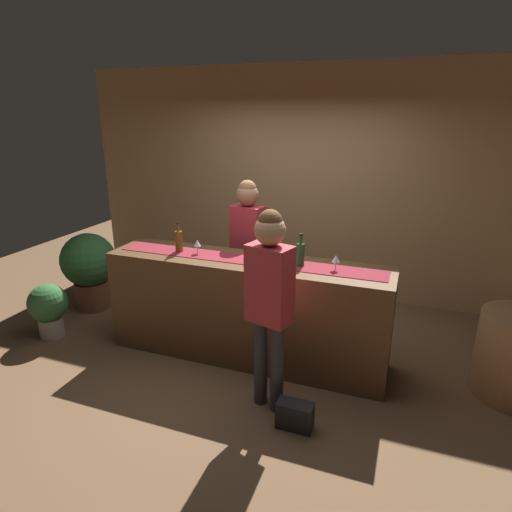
% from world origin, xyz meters
% --- Properties ---
extents(ground_plane, '(10.00, 10.00, 0.00)m').
position_xyz_m(ground_plane, '(0.00, 0.00, 0.00)').
color(ground_plane, brown).
extents(back_wall, '(6.00, 0.12, 2.90)m').
position_xyz_m(back_wall, '(0.00, 1.90, 1.45)').
color(back_wall, tan).
rests_on(back_wall, ground).
extents(bar_counter, '(2.73, 0.60, 1.02)m').
position_xyz_m(bar_counter, '(0.00, 0.00, 0.51)').
color(bar_counter, '#543821').
rests_on(bar_counter, ground).
extents(counter_runner_cloth, '(2.59, 0.28, 0.01)m').
position_xyz_m(counter_runner_cloth, '(0.00, 0.00, 1.02)').
color(counter_runner_cloth, maroon).
rests_on(counter_runner_cloth, bar_counter).
extents(wine_bottle_green, '(0.07, 0.07, 0.30)m').
position_xyz_m(wine_bottle_green, '(0.52, 0.01, 1.13)').
color(wine_bottle_green, '#194723').
rests_on(wine_bottle_green, bar_counter).
extents(wine_bottle_amber, '(0.07, 0.07, 0.30)m').
position_xyz_m(wine_bottle_amber, '(-0.71, 0.00, 1.13)').
color(wine_bottle_amber, brown).
rests_on(wine_bottle_amber, bar_counter).
extents(wine_glass_near_customer, '(0.07, 0.07, 0.14)m').
position_xyz_m(wine_glass_near_customer, '(0.84, 0.00, 1.12)').
color(wine_glass_near_customer, silver).
rests_on(wine_glass_near_customer, bar_counter).
extents(wine_glass_mid_counter, '(0.07, 0.07, 0.14)m').
position_xyz_m(wine_glass_mid_counter, '(-0.51, 0.01, 1.12)').
color(wine_glass_mid_counter, silver).
rests_on(wine_glass_mid_counter, bar_counter).
extents(bartender, '(0.37, 0.25, 1.67)m').
position_xyz_m(bartender, '(-0.21, 0.58, 1.03)').
color(bartender, '#26262B').
rests_on(bartender, ground).
extents(customer_sipping, '(0.38, 0.28, 1.67)m').
position_xyz_m(customer_sipping, '(0.46, -0.67, 1.03)').
color(customer_sipping, '#33333D').
rests_on(customer_sipping, ground).
extents(potted_plant_tall, '(0.65, 0.65, 0.95)m').
position_xyz_m(potted_plant_tall, '(-2.21, 0.38, 0.55)').
color(potted_plant_tall, brown).
rests_on(potted_plant_tall, ground).
extents(potted_plant_small, '(0.41, 0.41, 0.60)m').
position_xyz_m(potted_plant_small, '(-2.14, -0.37, 0.35)').
color(potted_plant_small, '#9E9389').
rests_on(potted_plant_small, ground).
extents(handbag, '(0.28, 0.14, 0.22)m').
position_xyz_m(handbag, '(0.74, -0.85, 0.11)').
color(handbag, black).
rests_on(handbag, ground).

